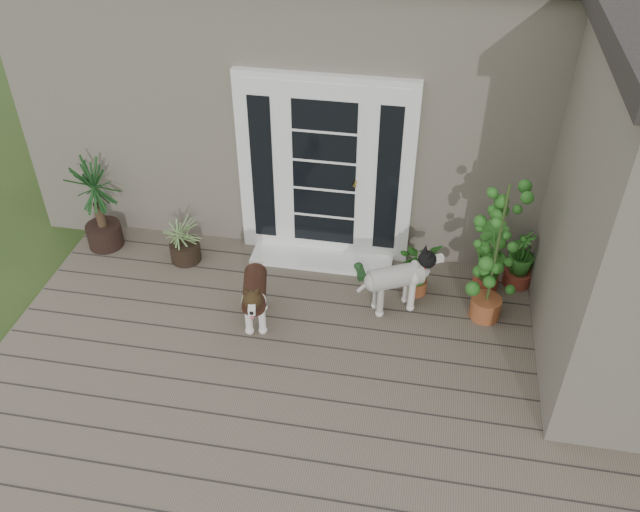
# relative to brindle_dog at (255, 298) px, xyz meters

# --- Properties ---
(deck) EXTENTS (6.20, 4.60, 0.12)m
(deck) POSITION_rel_brindle_dog_xyz_m (0.68, -0.90, -0.37)
(deck) COLOR #6B5B4C
(deck) RESTS_ON ground
(house_main) EXTENTS (7.40, 4.00, 3.10)m
(house_main) POSITION_rel_brindle_dog_xyz_m (0.68, 3.35, 1.12)
(house_main) COLOR #665E54
(house_main) RESTS_ON ground
(door_unit) EXTENTS (1.90, 0.14, 2.15)m
(door_unit) POSITION_rel_brindle_dog_xyz_m (0.48, 1.30, 0.77)
(door_unit) COLOR white
(door_unit) RESTS_ON deck
(door_step) EXTENTS (1.60, 0.40, 0.05)m
(door_step) POSITION_rel_brindle_dog_xyz_m (0.48, 1.10, -0.28)
(door_step) COLOR white
(door_step) RESTS_ON deck
(brindle_dog) EXTENTS (0.47, 0.79, 0.62)m
(brindle_dog) POSITION_rel_brindle_dog_xyz_m (0.00, 0.00, 0.00)
(brindle_dog) COLOR #3D2116
(brindle_dog) RESTS_ON deck
(white_dog) EXTENTS (0.81, 0.61, 0.62)m
(white_dog) POSITION_rel_brindle_dog_xyz_m (1.36, 0.45, -0.00)
(white_dog) COLOR white
(white_dog) RESTS_ON deck
(spider_plant) EXTENTS (0.63, 0.63, 0.61)m
(spider_plant) POSITION_rel_brindle_dog_xyz_m (-1.05, 0.86, -0.01)
(spider_plant) COLOR #84A767
(spider_plant) RESTS_ON deck
(yucca) EXTENTS (0.96, 0.96, 1.11)m
(yucca) POSITION_rel_brindle_dog_xyz_m (-2.07, 0.96, 0.24)
(yucca) COLOR black
(yucca) RESTS_ON deck
(herb_a) EXTENTS (0.61, 0.61, 0.55)m
(herb_a) POSITION_rel_brindle_dog_xyz_m (1.56, 0.76, -0.03)
(herb_a) COLOR #205418
(herb_a) RESTS_ON deck
(herb_b) EXTENTS (0.54, 0.54, 0.60)m
(herb_b) POSITION_rel_brindle_dog_xyz_m (2.30, 0.97, -0.01)
(herb_b) COLOR #205518
(herb_b) RESTS_ON deck
(herb_c) EXTENTS (0.35, 0.35, 0.52)m
(herb_c) POSITION_rel_brindle_dog_xyz_m (2.64, 1.10, -0.05)
(herb_c) COLOR #2A5F1B
(herb_c) RESTS_ON deck
(sapling) EXTENTS (0.54, 0.54, 1.65)m
(sapling) POSITION_rel_brindle_dog_xyz_m (2.29, 0.49, 0.51)
(sapling) COLOR #265719
(sapling) RESTS_ON deck
(clog_left) EXTENTS (0.22, 0.30, 0.08)m
(clog_left) POSITION_rel_brindle_dog_xyz_m (0.94, 0.94, -0.27)
(clog_left) COLOR #173917
(clog_left) RESTS_ON deck
(clog_right) EXTENTS (0.27, 0.34, 0.09)m
(clog_right) POSITION_rel_brindle_dog_xyz_m (1.40, 0.99, -0.26)
(clog_right) COLOR black
(clog_right) RESTS_ON deck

